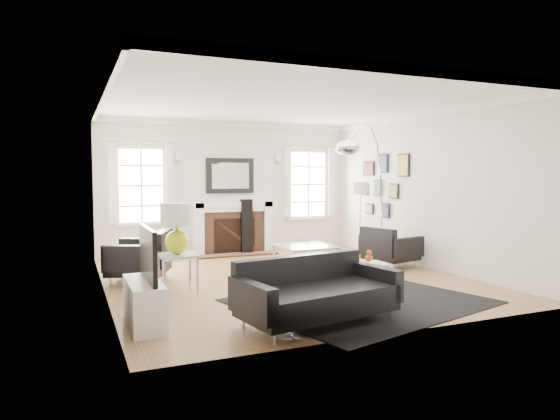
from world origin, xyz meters
name	(u,v)px	position (x,y,z in m)	size (l,w,h in m)	color
floor	(286,278)	(0.00, 0.00, 0.00)	(6.00, 6.00, 0.00)	olive
back_wall	(230,187)	(0.00, 3.00, 1.40)	(5.50, 0.04, 2.80)	silver
front_wall	(402,200)	(0.00, -3.00, 1.40)	(5.50, 0.04, 2.80)	silver
left_wall	(103,194)	(-2.75, 0.00, 1.40)	(0.04, 6.00, 2.80)	silver
right_wall	(425,190)	(2.75, 0.00, 1.40)	(0.04, 6.00, 2.80)	silver
ceiling	(286,103)	(0.00, 0.00, 2.80)	(5.50, 6.00, 0.02)	white
crown_molding	(286,106)	(0.00, 0.00, 2.74)	(5.50, 6.00, 0.12)	white
fireplace	(233,228)	(0.00, 2.79, 0.54)	(1.70, 0.69, 1.11)	white
mantel_mirror	(230,176)	(0.00, 2.95, 1.65)	(1.05, 0.07, 0.75)	black
window_left	(141,185)	(-1.85, 2.95, 1.46)	(1.24, 0.15, 1.62)	white
window_right	(308,184)	(1.85, 2.95, 1.46)	(1.24, 0.15, 1.62)	white
gallery_wall	(382,181)	(2.72, 1.30, 1.53)	(0.04, 1.73, 1.29)	black
tv_unit	(145,296)	(-2.44, -1.70, 0.33)	(0.35, 1.00, 1.09)	white
area_rug	(361,301)	(0.32, -1.73, 0.01)	(2.96, 2.47, 0.01)	black
sofa	(315,294)	(-0.66, -2.32, 0.33)	(1.95, 1.14, 0.60)	black
armchair_left	(143,258)	(-2.14, 0.68, 0.37)	(1.16, 1.23, 0.66)	black
armchair_right	(389,248)	(2.14, 0.23, 0.33)	(0.97, 1.04, 0.60)	black
coffee_table	(306,247)	(0.67, 0.64, 0.39)	(0.95, 0.95, 0.42)	silver
side_table_left	(177,262)	(-1.84, -0.48, 0.47)	(0.53, 0.53, 0.58)	silver
nesting_table	(369,272)	(0.35, -1.87, 0.41)	(0.48, 0.40, 0.53)	silver
gourd_lamp	(177,225)	(-1.84, -0.48, 0.99)	(0.44, 0.44, 0.70)	#C2CF19
orange_vase	(369,257)	(0.35, -1.87, 0.62)	(0.10, 0.10, 0.16)	#B24416
arc_floor_lamp	(366,190)	(1.44, -0.11, 1.41)	(1.85, 1.71, 2.61)	white
stick_floor_lamp	(360,192)	(2.20, 1.30, 1.32)	(0.31, 0.31, 1.53)	gold
speaker_tower	(246,227)	(0.25, 2.65, 0.58)	(0.23, 0.23, 1.15)	black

